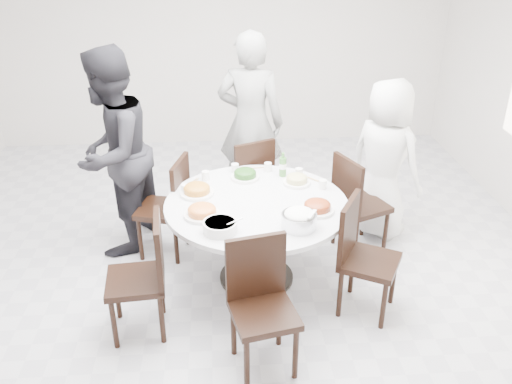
{
  "coord_description": "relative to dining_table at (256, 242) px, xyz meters",
  "views": [
    {
      "loc": [
        -0.07,
        -4.17,
        2.82
      ],
      "look_at": [
        0.22,
        -0.25,
        0.82
      ],
      "focal_mm": 38.0,
      "sensor_mm": 36.0,
      "label": 1
    }
  ],
  "objects": [
    {
      "name": "chair_s",
      "position": [
        -0.03,
        -1.03,
        0.1
      ],
      "size": [
        0.5,
        0.5,
        0.95
      ],
      "primitive_type": "cube",
      "rotation": [
        0.0,
        0.0,
        6.5
      ],
      "color": "black",
      "rests_on": "floor"
    },
    {
      "name": "wall_back",
      "position": [
        -0.22,
        3.3,
        1.02
      ],
      "size": [
        6.0,
        0.01,
        2.8
      ],
      "primitive_type": "cube",
      "color": "silver",
      "rests_on": "ground"
    },
    {
      "name": "dining_table",
      "position": [
        0.0,
        0.0,
        0.0
      ],
      "size": [
        1.5,
        1.5,
        0.75
      ],
      "primitive_type": "cylinder",
      "color": "silver",
      "rests_on": "floor"
    },
    {
      "name": "beverage_bottle",
      "position": [
        0.27,
        0.49,
        0.49
      ],
      "size": [
        0.06,
        0.06,
        0.22
      ],
      "primitive_type": "cylinder",
      "color": "#39732E",
      "rests_on": "dining_table"
    },
    {
      "name": "chair_nw",
      "position": [
        -0.82,
        0.49,
        0.1
      ],
      "size": [
        0.51,
        0.51,
        0.95
      ],
      "primitive_type": "cube",
      "rotation": [
        0.0,
        0.0,
        4.45
      ],
      "color": "black",
      "rests_on": "floor"
    },
    {
      "name": "diner_left",
      "position": [
        -1.24,
        0.65,
        0.57
      ],
      "size": [
        0.97,
        1.1,
        1.89
      ],
      "primitive_type": "imported",
      "rotation": [
        0.0,
        0.0,
        4.39
      ],
      "color": "black",
      "rests_on": "floor"
    },
    {
      "name": "diner_right",
      "position": [
        1.27,
        0.71,
        0.4
      ],
      "size": [
        0.86,
        0.9,
        1.55
      ],
      "primitive_type": "imported",
      "rotation": [
        0.0,
        0.0,
        2.26
      ],
      "color": "white",
      "rests_on": "floor"
    },
    {
      "name": "chopsticks",
      "position": [
        0.01,
        0.66,
        0.38
      ],
      "size": [
        0.24,
        0.04,
        0.01
      ],
      "primitive_type": null,
      "color": "tan",
      "rests_on": "dining_table"
    },
    {
      "name": "diner_middle",
      "position": [
        0.04,
        1.38,
        0.56
      ],
      "size": [
        0.77,
        0.61,
        1.88
      ],
      "primitive_type": "imported",
      "rotation": [
        0.0,
        0.0,
        2.89
      ],
      "color": "black",
      "rests_on": "floor"
    },
    {
      "name": "dish_orange",
      "position": [
        -0.49,
        0.18,
        0.41
      ],
      "size": [
        0.28,
        0.28,
        0.08
      ],
      "primitive_type": "cylinder",
      "color": "white",
      "rests_on": "dining_table"
    },
    {
      "name": "soup_bowl",
      "position": [
        -0.3,
        -0.43,
        0.41
      ],
      "size": [
        0.26,
        0.26,
        0.08
      ],
      "primitive_type": "cylinder",
      "color": "white",
      "rests_on": "dining_table"
    },
    {
      "name": "chair_n",
      "position": [
        -0.03,
        0.99,
        0.1
      ],
      "size": [
        0.55,
        0.55,
        0.95
      ],
      "primitive_type": "cube",
      "rotation": [
        0.0,
        0.0,
        3.56
      ],
      "color": "black",
      "rests_on": "floor"
    },
    {
      "name": "tea_cups",
      "position": [
        -0.03,
        0.58,
        0.42
      ],
      "size": [
        0.07,
        0.07,
        0.08
      ],
      "primitive_type": "cylinder",
      "color": "white",
      "rests_on": "dining_table"
    },
    {
      "name": "chair_se",
      "position": [
        0.84,
        -0.48,
        0.1
      ],
      "size": [
        0.57,
        0.57,
        0.95
      ],
      "primitive_type": "cube",
      "rotation": [
        0.0,
        0.0,
        7.35
      ],
      "color": "black",
      "rests_on": "floor"
    },
    {
      "name": "dish_redbrown",
      "position": [
        0.47,
        -0.19,
        0.41
      ],
      "size": [
        0.27,
        0.27,
        0.07
      ],
      "primitive_type": "cylinder",
      "color": "white",
      "rests_on": "dining_table"
    },
    {
      "name": "chair_ne",
      "position": [
        1.01,
        0.43,
        0.1
      ],
      "size": [
        0.55,
        0.55,
        0.95
      ],
      "primitive_type": "cube",
      "rotation": [
        0.0,
        0.0,
        1.97
      ],
      "color": "black",
      "rests_on": "floor"
    },
    {
      "name": "dish_greens",
      "position": [
        -0.07,
        0.45,
        0.41
      ],
      "size": [
        0.25,
        0.25,
        0.07
      ],
      "primitive_type": "cylinder",
      "color": "white",
      "rests_on": "dining_table"
    },
    {
      "name": "chair_sw",
      "position": [
        -0.93,
        -0.59,
        0.1
      ],
      "size": [
        0.46,
        0.46,
        0.95
      ],
      "primitive_type": "cube",
      "rotation": [
        0.0,
        0.0,
        4.8
      ],
      "color": "black",
      "rests_on": "floor"
    },
    {
      "name": "rice_bowl",
      "position": [
        0.29,
        -0.42,
        0.43
      ],
      "size": [
        0.27,
        0.27,
        0.11
      ],
      "primitive_type": "cylinder",
      "color": "silver",
      "rests_on": "dining_table"
    },
    {
      "name": "dish_tofu",
      "position": [
        -0.44,
        -0.2,
        0.41
      ],
      "size": [
        0.28,
        0.28,
        0.07
      ],
      "primitive_type": "cylinder",
      "color": "white",
      "rests_on": "dining_table"
    },
    {
      "name": "dish_pale",
      "position": [
        0.37,
        0.31,
        0.41
      ],
      "size": [
        0.23,
        0.23,
        0.06
      ],
      "primitive_type": "cylinder",
      "color": "white",
      "rests_on": "dining_table"
    },
    {
      "name": "floor",
      "position": [
        -0.22,
        0.3,
        -0.38
      ],
      "size": [
        6.0,
        6.0,
        0.01
      ],
      "primitive_type": "cube",
      "color": "silver",
      "rests_on": "ground"
    }
  ]
}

